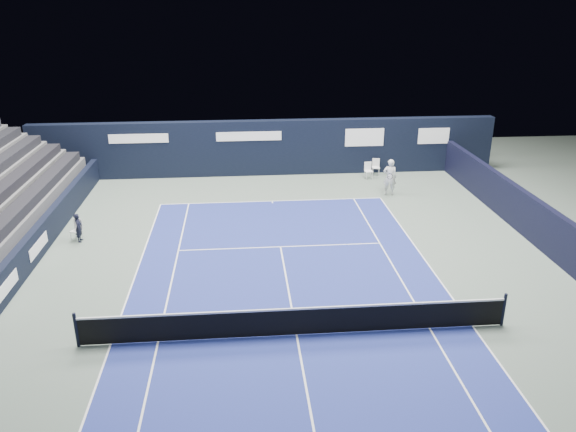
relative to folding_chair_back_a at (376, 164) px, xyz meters
name	(u,v)px	position (x,y,z in m)	size (l,w,h in m)	color
ground	(290,302)	(-6.17, -13.88, -0.62)	(48.00, 48.00, 0.00)	#546459
court_surface	(297,335)	(-6.17, -15.88, -0.62)	(10.97, 23.77, 0.01)	navy
enclosure_wall_right	(536,222)	(4.33, -9.88, 0.28)	(0.30, 22.00, 1.80)	black
folding_chair_back_a	(376,164)	(0.00, 0.00, 0.00)	(0.47, 0.49, 0.93)	silver
folding_chair_back_b	(368,169)	(-0.59, -0.69, -0.09)	(0.45, 0.44, 0.93)	white
line_judge_chair	(77,228)	(-14.56, -7.97, -0.11)	(0.52, 0.51, 0.90)	white
line_judge	(79,228)	(-14.44, -8.16, -0.01)	(0.45, 0.29, 1.23)	black
court_markings	(297,335)	(-6.17, -15.88, -0.61)	(11.03, 23.83, 0.00)	white
tennis_net	(297,321)	(-6.17, -15.88, -0.11)	(12.90, 0.10, 1.10)	black
back_sponsor_wall	(267,148)	(-6.16, 0.62, 0.93)	(26.00, 0.63, 3.10)	black
side_barrier_left	(34,246)	(-15.67, -9.90, -0.02)	(0.33, 22.00, 1.20)	black
tennis_player	(390,177)	(-0.13, -3.49, 0.32)	(0.76, 0.90, 1.87)	silver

